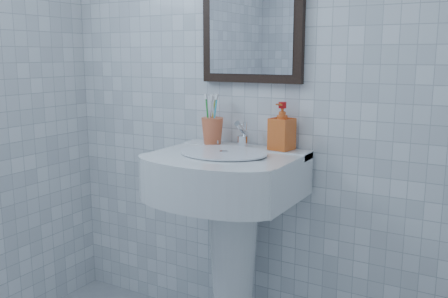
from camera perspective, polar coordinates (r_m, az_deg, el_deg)
The scene contains 6 objects.
wall_back at distance 2.33m, azimuth 3.91°, elevation 7.83°, with size 2.20×0.02×2.50m, color white.
washbasin at distance 2.27m, azimuth 0.75°, elevation -7.87°, with size 0.62×0.46×0.96m.
faucet at distance 2.28m, azimuth 2.16°, elevation 1.45°, with size 0.05×0.11×0.13m.
toothbrush_cup at distance 2.36m, azimuth -1.33°, elevation 2.08°, with size 0.10×0.10×0.13m, color #D7613A, non-canonical shape.
soap_dispenser at distance 2.22m, azimuth 6.64°, elevation 2.58°, with size 0.09×0.10×0.21m, color #D64E14.
wall_mirror at distance 2.33m, azimuth 3.19°, elevation 15.22°, with size 0.50×0.04×0.62m.
Camera 1 is at (1.02, -0.89, 1.37)m, focal length 40.00 mm.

